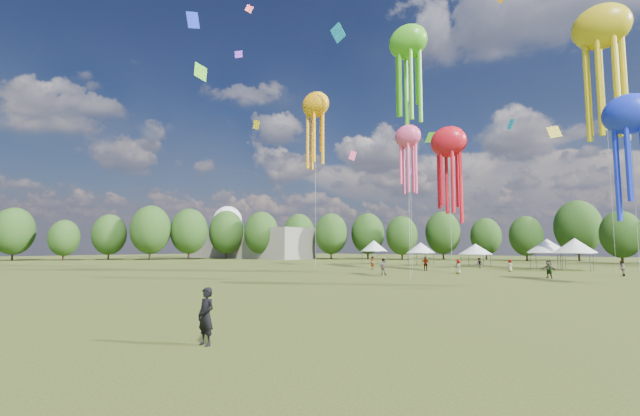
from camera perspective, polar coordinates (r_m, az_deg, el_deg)
The scene contains 10 objects.
ground at distance 20.71m, azimuth -25.07°, elevation -13.55°, with size 300.00×300.00×0.00m, color #384416.
observer_main at distance 14.68m, azimuth -15.06°, elevation -13.84°, with size 0.68×0.44×1.85m, color black.
spectator_near at distance 48.37m, azimuth 8.49°, elevation -7.81°, with size 0.91×0.71×1.86m, color gray.
spectators_far at distance 55.95m, azimuth 22.12°, elevation -7.21°, with size 28.90×17.00×1.89m.
festival_tents at distance 70.57m, azimuth 20.48°, elevation -4.89°, with size 37.57×7.87×4.36m.
show_kites at distance 56.98m, azimuth 21.33°, elevation 14.58°, with size 42.42×26.56×32.15m.
small_kites at distance 60.27m, azimuth 15.97°, elevation 21.46°, with size 70.52×70.18×45.40m.
treeline at distance 75.23m, azimuth 21.16°, elevation -2.29°, with size 201.57×95.24×13.43m.
hangar at distance 121.47m, azimuth -9.74°, elevation -4.75°, with size 40.00×12.00×8.00m, color gray.
radome at distance 137.68m, azimuth -12.31°, elevation -2.26°, with size 9.00×9.00×16.00m.
Camera 1 is at (18.22, -9.33, 3.17)m, focal length 23.85 mm.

